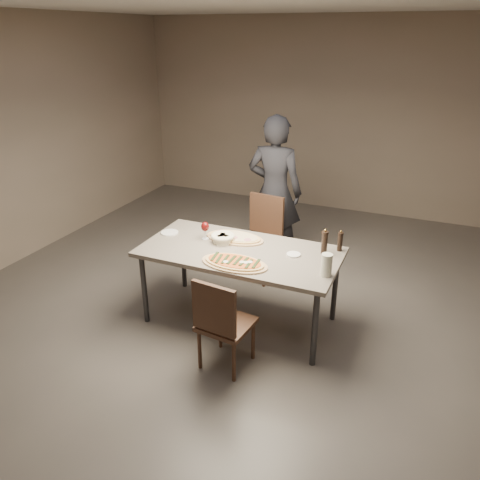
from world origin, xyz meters
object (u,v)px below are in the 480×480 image
at_px(dining_table, 240,256).
at_px(pepper_mill_left, 324,242).
at_px(chair_far, 262,232).
at_px(carafe, 326,265).
at_px(zucchini_pizza, 235,263).
at_px(bread_basket, 223,238).
at_px(ham_pizza, 235,237).
at_px(diner, 275,192).
at_px(chair_near, 221,320).

bearing_deg(dining_table, pepper_mill_left, 17.89).
relative_size(pepper_mill_left, chair_far, 0.26).
bearing_deg(carafe, chair_far, 130.55).
bearing_deg(zucchini_pizza, bread_basket, 118.86).
height_order(ham_pizza, bread_basket, bread_basket).
relative_size(dining_table, ham_pizza, 3.15).
bearing_deg(ham_pizza, dining_table, -31.41).
relative_size(carafe, diner, 0.11).
bearing_deg(chair_far, carafe, 137.84).
distance_m(chair_near, chair_far, 1.73).
distance_m(bread_basket, chair_far, 0.94).
bearing_deg(dining_table, diner, 96.15).
xyz_separation_m(bread_basket, chair_near, (0.36, -0.81, -0.33)).
bearing_deg(dining_table, carafe, -11.34).
distance_m(ham_pizza, pepper_mill_left, 0.86).
height_order(carafe, diner, diner).
relative_size(zucchini_pizza, chair_far, 0.65).
relative_size(bread_basket, diner, 0.13).
relative_size(dining_table, zucchini_pizza, 3.03).
relative_size(dining_table, chair_near, 2.15).
height_order(pepper_mill_left, chair_far, pepper_mill_left).
distance_m(pepper_mill_left, diner, 1.41).
bearing_deg(ham_pizza, pepper_mill_left, 25.70).
bearing_deg(ham_pizza, diner, 114.42).
bearing_deg(chair_far, chair_near, 107.37).
height_order(pepper_mill_left, diner, diner).
relative_size(bread_basket, chair_near, 0.27).
relative_size(ham_pizza, carafe, 3.01).
bearing_deg(chair_far, dining_table, 106.44).
distance_m(pepper_mill_left, chair_far, 1.21).
bearing_deg(zucchini_pizza, dining_table, 95.51).
height_order(zucchini_pizza, pepper_mill_left, pepper_mill_left).
distance_m(ham_pizza, carafe, 1.05).
xyz_separation_m(zucchini_pizza, diner, (-0.22, 1.63, 0.11)).
distance_m(carafe, chair_near, 0.95).
relative_size(dining_table, diner, 1.02).
height_order(zucchini_pizza, diner, diner).
xyz_separation_m(ham_pizza, diner, (-0.00, 1.14, 0.11)).
xyz_separation_m(bread_basket, pepper_mill_left, (0.93, 0.13, 0.06)).
bearing_deg(chair_near, dining_table, 107.57).
distance_m(zucchini_pizza, diner, 1.65).
bearing_deg(bread_basket, pepper_mill_left, 8.23).
xyz_separation_m(ham_pizza, chair_near, (0.29, -0.92, -0.30)).
bearing_deg(chair_far, bread_basket, 93.61).
xyz_separation_m(zucchini_pizza, chair_far, (-0.23, 1.27, -0.25)).
bearing_deg(carafe, bread_basket, 165.93).
height_order(bread_basket, chair_far, chair_far).
relative_size(pepper_mill_left, chair_near, 0.28).
distance_m(chair_far, diner, 0.51).
relative_size(dining_table, chair_far, 1.97).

